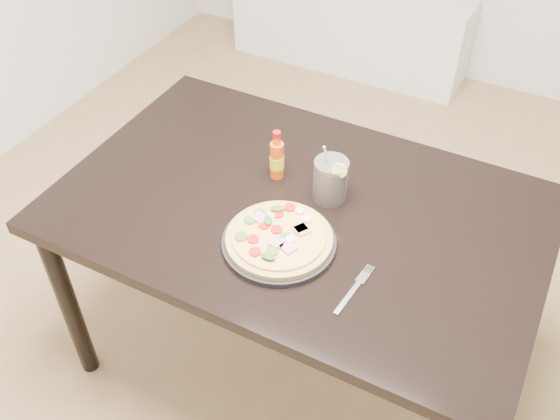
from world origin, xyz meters
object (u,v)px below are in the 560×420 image
at_px(pizza, 279,237).
at_px(cola_cup, 331,181).
at_px(plate, 279,242).
at_px(hot_sauce_bottle, 277,159).
at_px(fork, 355,288).
at_px(media_console, 349,26).
at_px(dining_table, 299,226).

xyz_separation_m(pizza, cola_cup, (0.04, 0.24, 0.03)).
bearing_deg(plate, hot_sauce_bottle, 118.89).
relative_size(fork, media_console, 0.13).
bearing_deg(media_console, fork, -67.61).
bearing_deg(dining_table, hot_sauce_bottle, 143.54).
distance_m(dining_table, hot_sauce_bottle, 0.21).
distance_m(hot_sauce_bottle, cola_cup, 0.18).
bearing_deg(cola_cup, media_console, 110.31).
relative_size(pizza, fork, 1.54).
distance_m(pizza, fork, 0.25).
relative_size(dining_table, hot_sauce_bottle, 8.53).
xyz_separation_m(plate, cola_cup, (0.04, 0.24, 0.05)).
relative_size(plate, media_console, 0.22).
height_order(fork, media_console, fork).
distance_m(pizza, cola_cup, 0.25).
distance_m(plate, media_console, 2.38).
distance_m(dining_table, plate, 0.19).
xyz_separation_m(hot_sauce_bottle, cola_cup, (0.18, -0.01, -0.00)).
xyz_separation_m(pizza, fork, (0.24, -0.05, -0.02)).
bearing_deg(media_console, plate, -72.71).
distance_m(plate, pizza, 0.02).
height_order(pizza, fork, pizza).
bearing_deg(dining_table, plate, -82.68).
relative_size(cola_cup, fork, 1.00).
bearing_deg(dining_table, cola_cup, 49.57).
height_order(cola_cup, media_console, cola_cup).
bearing_deg(pizza, hot_sauce_bottle, 118.79).
height_order(hot_sauce_bottle, media_console, hot_sauce_bottle).
height_order(dining_table, media_console, dining_table).
height_order(dining_table, plate, plate).
xyz_separation_m(fork, media_console, (-0.93, 2.26, -0.50)).
bearing_deg(media_console, hot_sauce_bottle, -74.35).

